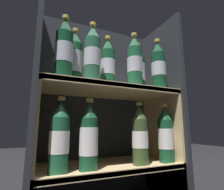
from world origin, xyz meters
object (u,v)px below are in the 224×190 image
object	(u,v)px
bottle_upper_front_2	(135,62)
bottle_upper_back_0	(74,60)
bottle_lower_front_3	(165,135)
bottle_upper_back_2	(138,70)
bottle_lower_front_0	(59,137)
bottle_upper_front_3	(159,67)
bottle_upper_front_1	(92,55)
bottle_lower_front_1	(89,137)
bottle_lower_front_2	(140,136)
bottle_upper_front_0	(64,50)
bottle_upper_back_1	(108,65)

from	to	relation	value
bottle_upper_front_2	bottle_upper_back_0	distance (m)	0.29
bottle_lower_front_3	bottle_upper_back_0	bearing A→B (deg)	169.58
bottle_upper_back_2	bottle_upper_back_0	bearing A→B (deg)	-180.00
bottle_lower_front_0	bottle_upper_back_2	bearing A→B (deg)	11.25
bottle_upper_front_3	bottle_lower_front_3	distance (m)	0.35
bottle_upper_front_1	bottle_lower_front_1	xyz separation A→B (m)	(-0.01, 0.00, -0.35)
bottle_upper_back_0	bottle_upper_front_1	bearing A→B (deg)	-53.42
bottle_upper_back_2	bottle_upper_front_1	bearing A→B (deg)	-164.26
bottle_upper_front_3	bottle_lower_front_1	bearing A→B (deg)	180.00
bottle_upper_front_2	bottle_lower_front_0	bearing A→B (deg)	180.00
bottle_upper_front_3	bottle_lower_front_1	size ratio (longest dim) A/B	1.00
bottle_upper_back_0	bottle_lower_front_2	xyz separation A→B (m)	(0.30, -0.08, -0.35)
bottle_upper_front_1	bottle_lower_front_1	distance (m)	0.35
bottle_upper_back_2	bottle_lower_front_1	world-z (taller)	bottle_upper_back_2
bottle_upper_front_1	bottle_lower_front_0	size ratio (longest dim) A/B	1.00
bottle_upper_front_1	bottle_lower_front_2	bearing A→B (deg)	0.00
bottle_lower_front_1	bottle_upper_front_0	bearing A→B (deg)	-180.00
bottle_lower_front_1	bottle_upper_front_2	bearing A→B (deg)	-0.00
bottle_upper_back_2	bottle_upper_front_2	bearing A→B (deg)	-131.70
bottle_upper_front_1	bottle_upper_back_1	size ratio (longest dim) A/B	1.00
bottle_lower_front_1	bottle_lower_front_0	bearing A→B (deg)	-180.00
bottle_upper_front_0	bottle_upper_front_2	bearing A→B (deg)	0.00
bottle_lower_front_0	bottle_upper_front_1	bearing A→B (deg)	-0.00
bottle_upper_back_0	bottle_upper_back_2	bearing A→B (deg)	0.00
bottle_upper_back_0	bottle_upper_back_1	bearing A→B (deg)	0.00
bottle_upper_back_0	bottle_lower_front_3	xyz separation A→B (m)	(0.45, -0.08, -0.35)
bottle_upper_front_1	bottle_lower_front_0	bearing A→B (deg)	180.00
bottle_upper_back_1	bottle_lower_front_1	size ratio (longest dim) A/B	1.00
bottle_lower_front_1	bottle_lower_front_3	world-z (taller)	same
bottle_upper_back_1	bottle_upper_back_0	bearing A→B (deg)	180.00
bottle_upper_front_0	bottle_lower_front_3	xyz separation A→B (m)	(0.51, 0.00, -0.35)
bottle_upper_front_0	bottle_lower_front_0	distance (m)	0.35
bottle_lower_front_0	bottle_lower_front_3	world-z (taller)	same
bottle_upper_back_2	bottle_lower_front_1	bearing A→B (deg)	-164.61
bottle_upper_front_1	bottle_upper_back_2	distance (m)	0.30
bottle_upper_back_1	bottle_lower_front_3	xyz separation A→B (m)	(0.28, -0.08, -0.35)
bottle_lower_front_1	bottle_lower_front_3	xyz separation A→B (m)	(0.39, -0.00, 0.00)
bottle_upper_back_0	bottle_lower_front_0	distance (m)	0.37
bottle_upper_front_0	bottle_upper_back_2	size ratio (longest dim) A/B	1.00
bottle_upper_front_0	bottle_upper_back_0	bearing A→B (deg)	53.42
bottle_upper_back_0	bottle_lower_front_1	size ratio (longest dim) A/B	1.00
bottle_upper_front_0	bottle_upper_front_2	size ratio (longest dim) A/B	1.00
bottle_upper_back_2	bottle_lower_front_0	bearing A→B (deg)	-168.75
bottle_upper_front_0	bottle_upper_back_0	size ratio (longest dim) A/B	1.00
bottle_upper_front_3	bottle_upper_front_0	bearing A→B (deg)	-180.00
bottle_upper_front_2	bottle_lower_front_3	xyz separation A→B (m)	(0.17, 0.00, -0.35)
bottle_lower_front_2	bottle_upper_front_3	bearing A→B (deg)	0.00
bottle_upper_back_0	bottle_upper_front_2	bearing A→B (deg)	-16.39
bottle_upper_back_2	bottle_lower_front_3	distance (m)	0.37
bottle_upper_front_1	bottle_lower_front_1	size ratio (longest dim) A/B	1.00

